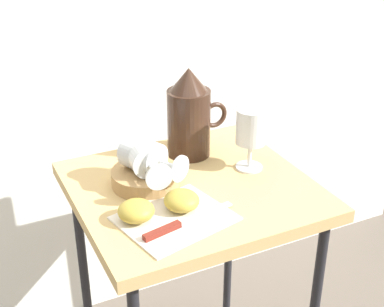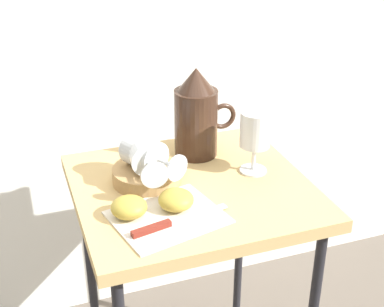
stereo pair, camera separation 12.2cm
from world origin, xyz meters
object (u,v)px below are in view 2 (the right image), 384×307
object	(u,v)px
wine_glass_tipped_far	(145,155)
basket_tray	(147,175)
apple_half_right	(176,200)
wine_glass_upright	(255,133)
knife	(167,224)
apple_half_left	(129,207)
pitcher	(196,120)
table	(192,213)
wine_glass_tipped_near	(145,153)

from	to	relation	value
wine_glass_tipped_far	basket_tray	bearing A→B (deg)	52.92
apple_half_right	basket_tray	bearing A→B (deg)	100.91
wine_glass_upright	knife	bearing A→B (deg)	-149.20
basket_tray	knife	distance (m)	0.19
basket_tray	wine_glass_upright	xyz separation A→B (m)	(0.25, -0.04, 0.08)
apple_half_left	apple_half_right	xyz separation A→B (m)	(0.10, -0.00, 0.00)
wine_glass_tipped_far	apple_half_left	size ratio (longest dim) A/B	1.98
apple_half_left	knife	xyz separation A→B (m)	(0.06, -0.06, -0.02)
wine_glass_tipped_far	knife	distance (m)	0.20
wine_glass_tipped_far	apple_half_right	xyz separation A→B (m)	(0.03, -0.13, -0.05)
pitcher	wine_glass_upright	world-z (taller)	pitcher
basket_tray	apple_half_left	size ratio (longest dim) A/B	2.10
basket_tray	wine_glass_upright	world-z (taller)	wine_glass_upright
apple_half_left	apple_half_right	distance (m)	0.10
apple_half_left	knife	distance (m)	0.09
basket_tray	knife	world-z (taller)	basket_tray
table	apple_half_left	xyz separation A→B (m)	(-0.17, -0.08, 0.10)
apple_half_left	knife	world-z (taller)	apple_half_left
pitcher	wine_glass_tipped_far	size ratio (longest dim) A/B	1.52
wine_glass_tipped_far	knife	xyz separation A→B (m)	(-0.01, -0.19, -0.06)
table	wine_glass_tipped_near	distance (m)	0.18
basket_tray	pitcher	size ratio (longest dim) A/B	0.70
table	wine_glass_tipped_near	size ratio (longest dim) A/B	4.44
basket_tray	wine_glass_upright	distance (m)	0.27
wine_glass_upright	apple_half_right	distance (m)	0.26
wine_glass_tipped_near	apple_half_right	distance (m)	0.15
wine_glass_upright	wine_glass_tipped_far	distance (m)	0.26
pitcher	wine_glass_tipped_far	world-z (taller)	pitcher
wine_glass_upright	knife	size ratio (longest dim) A/B	0.70
pitcher	apple_half_left	bearing A→B (deg)	-135.11
basket_tray	apple_half_right	size ratio (longest dim) A/B	2.10
pitcher	knife	distance (m)	0.34
pitcher	apple_half_right	xyz separation A→B (m)	(-0.13, -0.23, -0.07)
wine_glass_tipped_near	apple_half_right	world-z (taller)	wine_glass_tipped_near
table	knife	world-z (taller)	knife
wine_glass_upright	apple_half_right	world-z (taller)	wine_glass_upright
apple_half_left	apple_half_right	bearing A→B (deg)	-2.46
apple_half_left	pitcher	bearing A→B (deg)	44.89
table	basket_tray	size ratio (longest dim) A/B	4.64
wine_glass_tipped_far	apple_half_left	distance (m)	0.15
wine_glass_tipped_near	apple_half_left	bearing A→B (deg)	-118.30
table	knife	bearing A→B (deg)	-125.93
pitcher	basket_tray	bearing A→B (deg)	-148.49
wine_glass_tipped_near	wine_glass_tipped_far	distance (m)	0.01
apple_half_right	wine_glass_tipped_near	bearing A→B (deg)	101.64
wine_glass_upright	wine_glass_tipped_near	world-z (taller)	wine_glass_upright
wine_glass_tipped_near	wine_glass_tipped_far	world-z (taller)	same
basket_tray	pitcher	world-z (taller)	pitcher
table	wine_glass_upright	world-z (taller)	wine_glass_upright
table	wine_glass_tipped_far	size ratio (longest dim) A/B	4.92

